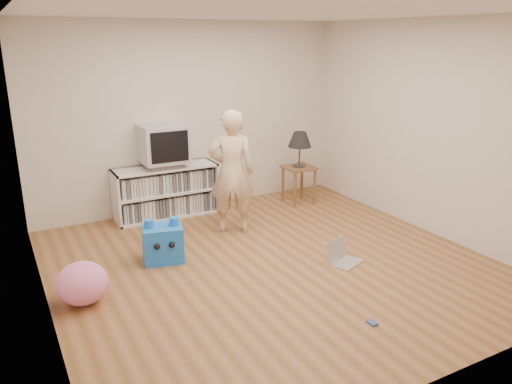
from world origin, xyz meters
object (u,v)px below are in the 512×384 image
object	(u,v)px
crt_tv	(163,143)
table_lamp	(300,140)
side_table	(299,175)
dvd_deck	(164,164)
plush_blue	(163,243)
plush_pink	(82,283)
person	(232,172)
laptop	(342,256)
media_unit	(166,191)

from	to	relation	value
crt_tv	table_lamp	distance (m)	1.96
side_table	dvd_deck	bearing A→B (deg)	169.10
plush_blue	plush_pink	world-z (taller)	plush_blue
dvd_deck	person	size ratio (longest dim) A/B	0.29
plush_blue	plush_pink	bearing A→B (deg)	-138.10
person	dvd_deck	bearing A→B (deg)	-35.86
table_lamp	dvd_deck	bearing A→B (deg)	169.10
side_table	laptop	xyz separation A→B (m)	(-0.72, -1.98, -0.35)
media_unit	person	bearing A→B (deg)	-60.15
media_unit	plush_blue	world-z (taller)	media_unit
side_table	person	bearing A→B (deg)	-157.35
crt_tv	laptop	distance (m)	2.80
table_lamp	laptop	distance (m)	2.28
person	plush_pink	world-z (taller)	person
table_lamp	person	xyz separation A→B (m)	(-1.37, -0.57, -0.17)
table_lamp	laptop	bearing A→B (deg)	-110.02
table_lamp	media_unit	bearing A→B (deg)	168.65
media_unit	plush_pink	distance (m)	2.43
dvd_deck	plush_blue	size ratio (longest dim) A/B	0.92
person	plush_blue	size ratio (longest dim) A/B	3.16
dvd_deck	person	bearing A→B (deg)	-59.74
person	laptop	xyz separation A→B (m)	(0.65, -1.41, -0.71)
person	plush_pink	distance (m)	2.31
crt_tv	person	distance (m)	1.12
media_unit	crt_tv	distance (m)	0.67
dvd_deck	crt_tv	size ratio (longest dim) A/B	0.75
person	crt_tv	bearing A→B (deg)	-35.77
laptop	plush_blue	size ratio (longest dim) A/B	0.89
media_unit	side_table	xyz separation A→B (m)	(1.92, -0.39, 0.07)
dvd_deck	laptop	xyz separation A→B (m)	(1.20, -2.35, -0.67)
crt_tv	laptop	xyz separation A→B (m)	(1.20, -2.35, -0.95)
plush_blue	table_lamp	bearing A→B (deg)	35.29
person	side_table	bearing A→B (deg)	-133.46
side_table	person	distance (m)	1.53
dvd_deck	laptop	distance (m)	2.72
media_unit	laptop	distance (m)	2.67
plush_pink	crt_tv	bearing A→B (deg)	52.66
crt_tv	side_table	bearing A→B (deg)	-10.80
laptop	plush_pink	size ratio (longest dim) A/B	0.93
crt_tv	plush_pink	distance (m)	2.54
crt_tv	side_table	size ratio (longest dim) A/B	1.09
side_table	plush_blue	xyz separation A→B (m)	(-2.43, -1.02, -0.21)
crt_tv	table_lamp	world-z (taller)	crt_tv
side_table	laptop	size ratio (longest dim) A/B	1.26
side_table	table_lamp	distance (m)	0.53
dvd_deck	table_lamp	world-z (taller)	table_lamp
crt_tv	plush_pink	xyz separation A→B (m)	(-1.46, -1.91, -0.82)
media_unit	dvd_deck	bearing A→B (deg)	-90.00
laptop	plush_pink	xyz separation A→B (m)	(-2.66, 0.43, 0.13)
crt_tv	side_table	distance (m)	2.05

